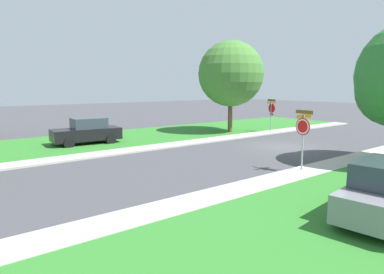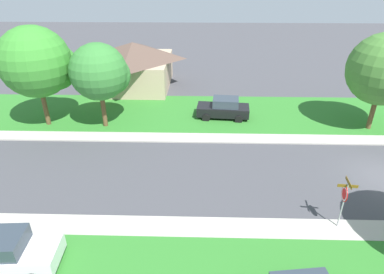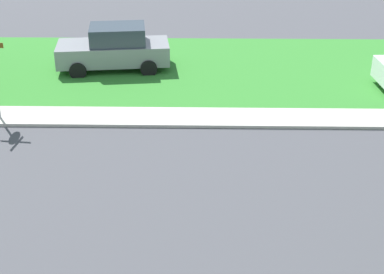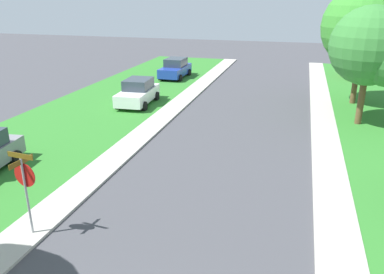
% 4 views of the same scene
% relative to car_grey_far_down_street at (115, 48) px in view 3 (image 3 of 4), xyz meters
% --- Properties ---
extents(sidewalk_west, '(1.40, 56.00, 0.10)m').
position_rel_car_grey_far_down_street_xyz_m(sidewalk_west, '(4.63, 4.53, -0.82)').
color(sidewalk_west, '#ADA89E').
rests_on(sidewalk_west, ground).
extents(lawn_west, '(8.00, 56.00, 0.08)m').
position_rel_car_grey_far_down_street_xyz_m(lawn_west, '(-0.07, 4.53, -0.83)').
color(lawn_west, '#2D7528').
rests_on(lawn_west, ground).
extents(car_grey_far_down_street, '(2.43, 4.49, 1.76)m').
position_rel_car_grey_far_down_street_xyz_m(car_grey_far_down_street, '(0.00, 0.00, 0.00)').
color(car_grey_far_down_street, gray).
rests_on(car_grey_far_down_street, ground).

